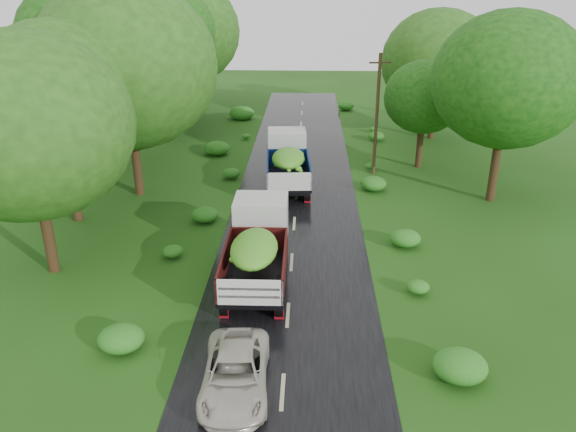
# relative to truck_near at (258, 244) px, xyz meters

# --- Properties ---
(ground) EXTENTS (120.00, 120.00, 0.00)m
(ground) POSITION_rel_truck_near_xyz_m (1.28, -6.61, -1.51)
(ground) COLOR #1A3E0D
(ground) RESTS_ON ground
(road) EXTENTS (6.50, 80.00, 0.02)m
(road) POSITION_rel_truck_near_xyz_m (1.28, -1.61, -1.50)
(road) COLOR black
(road) RESTS_ON ground
(road_lines) EXTENTS (0.12, 69.60, 0.00)m
(road_lines) POSITION_rel_truck_near_xyz_m (1.28, -0.61, -1.49)
(road_lines) COLOR #BFB78C
(road_lines) RESTS_ON road
(truck_near) EXTENTS (2.31, 6.38, 2.68)m
(truck_near) POSITION_rel_truck_near_xyz_m (0.00, 0.00, 0.00)
(truck_near) COLOR black
(truck_near) RESTS_ON ground
(truck_far) EXTENTS (2.67, 6.57, 2.71)m
(truck_far) POSITION_rel_truck_near_xyz_m (0.75, 10.93, 0.02)
(truck_far) COLOR black
(truck_far) RESTS_ON ground
(car) EXTENTS (2.07, 4.16, 1.13)m
(car) POSITION_rel_truck_near_xyz_m (-0.08, -6.55, -0.93)
(car) COLOR beige
(car) RESTS_ON road
(utility_pole) EXTENTS (1.25, 0.27, 7.13)m
(utility_pole) POSITION_rel_truck_near_xyz_m (5.88, 13.11, 2.16)
(utility_pole) COLOR #382616
(utility_pole) RESTS_ON ground
(trees_left) EXTENTS (7.64, 33.16, 9.21)m
(trees_left) POSITION_rel_truck_near_xyz_m (-8.99, 15.59, 5.07)
(trees_left) COLOR black
(trees_left) RESTS_ON ground
(trees_right) EXTENTS (6.39, 23.22, 8.11)m
(trees_right) POSITION_rel_truck_near_xyz_m (10.71, 17.27, 4.00)
(trees_right) COLOR black
(trees_right) RESTS_ON ground
(shrubs) EXTENTS (11.90, 44.00, 0.70)m
(shrubs) POSITION_rel_truck_near_xyz_m (1.28, 7.39, -1.16)
(shrubs) COLOR #246718
(shrubs) RESTS_ON ground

